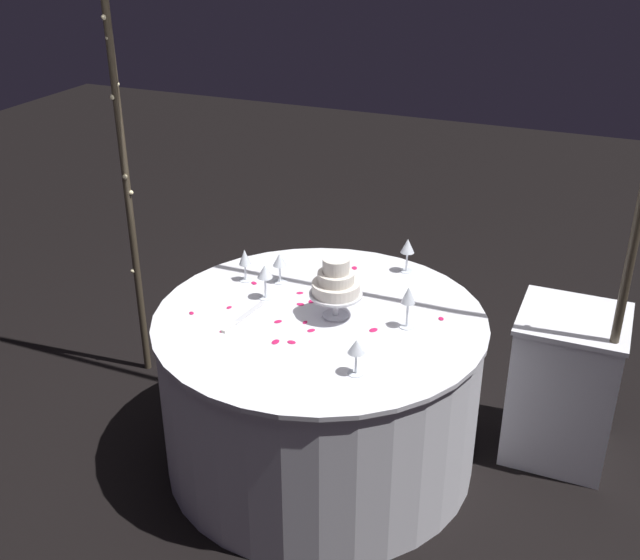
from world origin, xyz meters
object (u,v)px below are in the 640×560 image
(cake_knife, at_px, (241,318))
(wine_glass_0, at_px, (356,348))
(tiered_cake, at_px, (336,283))
(side_table, at_px, (564,385))
(wine_glass_3, at_px, (245,259))
(decorative_arch, at_px, (349,144))
(wine_glass_5, at_px, (408,297))
(wine_glass_2, at_px, (265,273))
(wine_glass_1, at_px, (280,261))
(main_table, at_px, (320,389))
(wine_glass_4, at_px, (408,247))

(cake_knife, bearing_deg, wine_glass_0, -18.75)
(cake_knife, bearing_deg, tiered_cake, 26.79)
(side_table, xyz_separation_m, wine_glass_3, (-1.42, -0.28, 0.48))
(decorative_arch, xyz_separation_m, wine_glass_5, (0.36, -0.26, -0.52))
(decorative_arch, height_order, cake_knife, decorative_arch)
(wine_glass_2, height_order, cake_knife, wine_glass_2)
(decorative_arch, xyz_separation_m, wine_glass_1, (-0.29, -0.09, -0.55))
(wine_glass_1, bearing_deg, cake_knife, -90.08)
(wine_glass_0, distance_m, wine_glass_3, 0.90)
(tiered_cake, xyz_separation_m, wine_glass_0, (0.23, -0.37, -0.05))
(cake_knife, bearing_deg, decorative_arch, 57.85)
(cake_knife, bearing_deg, wine_glass_1, 89.92)
(main_table, relative_size, wine_glass_2, 8.80)
(side_table, distance_m, wine_glass_4, 0.92)
(main_table, height_order, wine_glass_5, wine_glass_5)
(wine_glass_4, bearing_deg, wine_glass_5, -72.81)
(wine_glass_4, xyz_separation_m, wine_glass_5, (0.15, -0.50, 0.01))
(side_table, relative_size, wine_glass_3, 4.54)
(wine_glass_0, distance_m, wine_glass_1, 0.81)
(side_table, height_order, wine_glass_3, wine_glass_3)
(wine_glass_5, xyz_separation_m, cake_knife, (-0.65, -0.20, -0.13))
(wine_glass_1, distance_m, wine_glass_3, 0.16)
(main_table, bearing_deg, side_table, 25.39)
(cake_knife, bearing_deg, main_table, 27.44)
(wine_glass_1, bearing_deg, main_table, -37.55)
(decorative_arch, distance_m, cake_knife, 0.85)
(main_table, relative_size, cake_knife, 4.71)
(tiered_cake, height_order, wine_glass_0, tiered_cake)
(decorative_arch, bearing_deg, wine_glass_5, -35.66)
(wine_glass_2, height_order, wine_glass_4, wine_glass_4)
(wine_glass_5, distance_m, cake_knife, 0.69)
(main_table, distance_m, wine_glass_2, 0.56)
(tiered_cake, distance_m, wine_glass_4, 0.55)
(main_table, xyz_separation_m, wine_glass_5, (0.36, 0.05, 0.50))
(main_table, bearing_deg, wine_glass_4, 69.68)
(wine_glass_2, bearing_deg, side_table, 17.89)
(wine_glass_2, distance_m, wine_glass_4, 0.69)
(decorative_arch, xyz_separation_m, side_table, (0.98, 0.15, -1.03))
(wine_glass_2, bearing_deg, wine_glass_4, 45.54)
(wine_glass_1, height_order, wine_glass_4, wine_glass_4)
(wine_glass_3, xyz_separation_m, wine_glass_5, (0.80, -0.12, 0.03))
(wine_glass_0, bearing_deg, wine_glass_2, 144.51)
(decorative_arch, xyz_separation_m, wine_glass_0, (0.29, -0.66, -0.54))
(wine_glass_2, relative_size, wine_glass_4, 0.96)
(wine_glass_2, bearing_deg, main_table, -11.69)
(decorative_arch, bearing_deg, main_table, -90.02)
(side_table, distance_m, wine_glass_0, 1.17)
(tiered_cake, distance_m, wine_glass_2, 0.34)
(side_table, relative_size, wine_glass_1, 4.94)
(wine_glass_3, bearing_deg, tiered_cake, -17.02)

